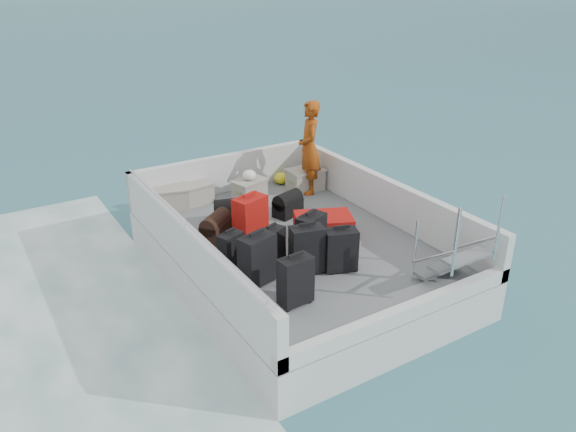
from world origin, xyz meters
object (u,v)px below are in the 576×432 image
Objects in this scene: crate_1 at (196,194)px; crate_0 at (171,199)px; crate_3 at (305,180)px; suitcase_0 at (296,281)px; suitcase_2 at (231,250)px; suitcase_7 at (311,235)px; suitcase_8 at (323,226)px; suitcase_1 at (257,260)px; passenger at (309,148)px; suitcase_5 at (250,218)px; suitcase_6 at (341,250)px; suitcase_3 at (307,250)px; crate_2 at (250,190)px; suitcase_4 at (272,247)px.

crate_0 is at bearing 180.00° from crate_1.
crate_3 reaches higher than crate_0.
suitcase_2 is (-0.25, 1.29, -0.07)m from suitcase_0.
suitcase_8 is at bearing 17.69° from suitcase_7.
suitcase_7 is (0.88, 0.97, -0.01)m from suitcase_0.
suitcase_1 is 0.41× the size of passenger.
suitcase_6 is (0.59, -1.50, -0.04)m from suitcase_5.
suitcase_6 is at bearing -69.63° from crate_0.
suitcase_5 is at bearing 131.22° from suitcase_6.
suitcase_3 is at bearing -84.05° from crate_1.
suitcase_0 reaches higher than crate_2.
suitcase_4 is at bearing -20.23° from passenger.
suitcase_0 is 1.18× the size of crate_2.
suitcase_0 is 1.04× the size of crate_3.
suitcase_1 reaches higher than suitcase_3.
suitcase_4 is 0.64× the size of suitcase_8.
suitcase_6 is (1.14, -0.28, -0.05)m from suitcase_1.
suitcase_1 is 1.02× the size of suitcase_5.
suitcase_0 is at bearing -92.05° from suitcase_1.
suitcase_7 is (0.63, -0.04, 0.03)m from suitcase_4.
suitcase_0 is 1.18× the size of crate_1.
passenger is (2.47, 1.74, 0.60)m from suitcase_2.
passenger is at bearing 35.99° from suitcase_7.
crate_1 is (0.48, 2.36, -0.08)m from suitcase_2.
passenger reaches higher than suitcase_5.
suitcase_8 is (0.41, 0.99, -0.13)m from suitcase_6.
suitcase_5 reaches higher than suitcase_6.
suitcase_3 is 1.25× the size of crate_2.
suitcase_8 is at bearing -2.57° from passenger.
passenger reaches higher than suitcase_4.
suitcase_4 is (0.25, 1.01, -0.04)m from suitcase_0.
suitcase_7 is at bearing 44.53° from suitcase_0.
crate_3 is at bearing 23.15° from suitcase_4.
crate_1 is at bearing 51.11° from suitcase_8.
suitcase_1 is at bearing 175.00° from suitcase_7.
suitcase_5 is at bearing -34.19° from passenger.
suitcase_0 is 0.38× the size of passenger.
suitcase_2 is 0.80× the size of suitcase_7.
suitcase_4 reaches higher than crate_3.
crate_2 is at bearing -20.30° from crate_1.
crate_0 is at bearing -80.31° from passenger.
suitcase_4 is at bearing 139.97° from suitcase_3.
suitcase_7 is 2.56m from crate_3.
crate_1 is at bearing 165.87° from crate_3.
suitcase_3 is 2.81m from crate_2.
suitcase_0 reaches higher than suitcase_7.
suitcase_7 is 0.72× the size of suitcase_8.
crate_1 is (0.23, 3.65, -0.16)m from suitcase_0.
suitcase_0 is at bearing -93.59° from crate_1.
passenger reaches higher than crate_1.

